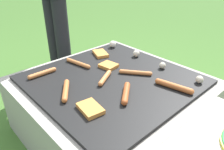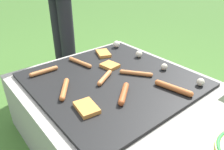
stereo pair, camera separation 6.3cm
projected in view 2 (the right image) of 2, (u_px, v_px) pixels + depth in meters
ground_plane at (112, 130)px, 1.41m from camera, size 14.00×14.00×0.00m
grill at (112, 106)px, 1.32m from camera, size 0.95×0.95×0.38m
sausage_front_center at (124, 93)px, 1.06m from camera, size 0.13×0.15×0.03m
sausage_front_right at (136, 73)px, 1.26m from camera, size 0.16×0.13×0.02m
sausage_mid_left at (44, 71)px, 1.27m from camera, size 0.03×0.17×0.03m
sausage_back_left at (64, 89)px, 1.10m from camera, size 0.17×0.13×0.03m
sausage_front_left at (105, 78)px, 1.21m from camera, size 0.09×0.15×0.03m
sausage_back_center at (173, 88)px, 1.11m from camera, size 0.20×0.07×0.03m
sausage_mid_right at (80, 62)px, 1.38m from camera, size 0.20×0.06×0.02m
bread_slice_right at (110, 66)px, 1.35m from camera, size 0.11×0.10×0.02m
bread_slice_left at (103, 53)px, 1.52m from camera, size 0.15×0.12×0.02m
bread_slice_center at (87, 108)px, 0.97m from camera, size 0.13×0.10×0.02m
mushroom_row at (143, 56)px, 1.44m from camera, size 0.75×0.06×0.05m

